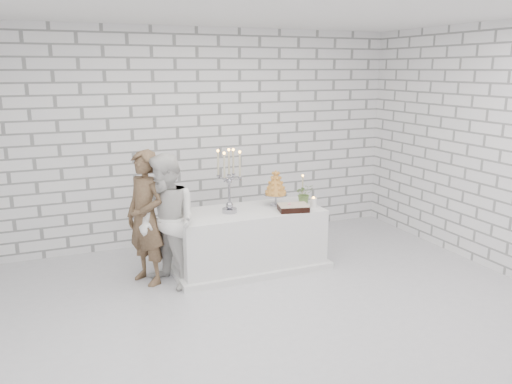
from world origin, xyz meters
name	(u,v)px	position (x,y,z in m)	size (l,w,h in m)	color
ground	(271,309)	(0.00, 0.00, 0.00)	(6.00, 5.00, 0.01)	silver
ceiling	(273,6)	(0.00, 0.00, 3.00)	(6.00, 5.00, 0.01)	white
wall_back	(199,137)	(0.00, 2.50, 1.50)	(6.00, 0.01, 3.00)	white
wall_front	(466,251)	(0.00, -2.50, 1.50)	(6.00, 0.01, 3.00)	white
wall_right	(501,150)	(3.00, 0.00, 1.50)	(0.01, 5.00, 3.00)	white
cake_table	(249,239)	(0.22, 1.17, 0.38)	(1.80, 0.80, 0.75)	white
groom	(146,218)	(-1.03, 1.22, 0.78)	(0.57, 0.37, 1.56)	brown
bride	(168,222)	(-0.83, 0.99, 0.77)	(0.75, 0.58, 1.54)	white
candelabra	(229,181)	(-0.03, 1.16, 1.14)	(0.32, 0.32, 0.78)	#93939C
croquembouche	(276,188)	(0.62, 1.25, 0.98)	(0.30, 0.30, 0.47)	#B57124
chocolate_cake	(293,208)	(0.71, 0.93, 0.79)	(0.36, 0.25, 0.08)	black
pillar_candle	(313,203)	(1.01, 0.97, 0.81)	(0.08, 0.08, 0.12)	white
extra_taper	(303,188)	(1.06, 1.36, 0.91)	(0.06, 0.06, 0.32)	#C0B794
flowers	(304,194)	(1.01, 1.21, 0.88)	(0.23, 0.20, 0.25)	#516C3B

